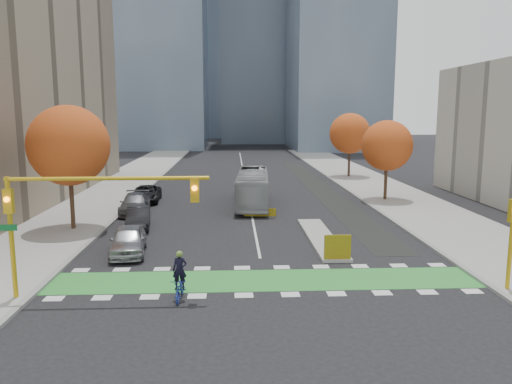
{
  "coord_description": "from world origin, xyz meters",
  "views": [
    {
      "loc": [
        -1.46,
        -20.76,
        7.76
      ],
      "look_at": [
        -0.04,
        8.81,
        3.0
      ],
      "focal_mm": 35.0,
      "sensor_mm": 36.0,
      "label": 1
    }
  ],
  "objects": [
    {
      "name": "bike_lane_paint",
      "position": [
        7.5,
        30.0,
        0.01
      ],
      "size": [
        2.5,
        50.0,
        0.01
      ],
      "primitive_type": "cube",
      "color": "black",
      "rests_on": "ground"
    },
    {
      "name": "median_island",
      "position": [
        4.0,
        9.0,
        0.08
      ],
      "size": [
        1.6,
        10.0,
        0.16
      ],
      "primitive_type": "cube",
      "color": "gray",
      "rests_on": "ground"
    },
    {
      "name": "bike_crossing",
      "position": [
        0.0,
        1.5,
        0.01
      ],
      "size": [
        20.0,
        3.0,
        0.01
      ],
      "primitive_type": "cube",
      "color": "#2E8D34",
      "rests_on": "ground"
    },
    {
      "name": "curb_west",
      "position": [
        -10.0,
        20.0,
        0.07
      ],
      "size": [
        0.3,
        120.0,
        0.16
      ],
      "primitive_type": "cube",
      "color": "gray",
      "rests_on": "ground"
    },
    {
      "name": "cyclist",
      "position": [
        -3.67,
        -0.74,
        0.7
      ],
      "size": [
        0.72,
        1.85,
        2.11
      ],
      "rotation": [
        0.0,
        0.0,
        -0.05
      ],
      "color": "navy",
      "rests_on": "ground"
    },
    {
      "name": "parked_car_c",
      "position": [
        -9.0,
        17.5,
        0.75
      ],
      "size": [
        2.56,
        5.37,
        1.51
      ],
      "primitive_type": "imported",
      "rotation": [
        0.0,
        0.0,
        0.09
      ],
      "color": "#525257",
      "rests_on": "ground"
    },
    {
      "name": "hazard_board",
      "position": [
        4.0,
        4.2,
        0.8
      ],
      "size": [
        1.4,
        0.12,
        1.3
      ],
      "primitive_type": "cube",
      "color": "yellow",
      "rests_on": "median_island"
    },
    {
      "name": "parked_car_a",
      "position": [
        -7.21,
        6.2,
        0.78
      ],
      "size": [
        2.37,
        4.77,
        1.56
      ],
      "primitive_type": "imported",
      "rotation": [
        0.0,
        0.0,
        0.12
      ],
      "color": "#98999D",
      "rests_on": "ground"
    },
    {
      "name": "ground",
      "position": [
        0.0,
        0.0,
        0.0
      ],
      "size": [
        300.0,
        300.0,
        0.0
      ],
      "primitive_type": "plane",
      "color": "black",
      "rests_on": "ground"
    },
    {
      "name": "tree_west",
      "position": [
        -12.0,
        12.0,
        5.62
      ],
      "size": [
        5.2,
        5.2,
        8.22
      ],
      "color": "#332114",
      "rests_on": "ground"
    },
    {
      "name": "traffic_signal_east",
      "position": [
        10.5,
        -0.51,
        2.73
      ],
      "size": [
        0.35,
        0.43,
        4.1
      ],
      "color": "#BF9914",
      "rests_on": "ground"
    },
    {
      "name": "tower_far",
      "position": [
        -4.0,
        140.0,
        40.0
      ],
      "size": [
        26.0,
        26.0,
        80.0
      ],
      "primitive_type": "cube",
      "color": "#47566B",
      "rests_on": "ground"
    },
    {
      "name": "sidewalk_west",
      "position": [
        -13.5,
        20.0,
        0.07
      ],
      "size": [
        7.0,
        120.0,
        0.15
      ],
      "primitive_type": "cube",
      "color": "gray",
      "rests_on": "ground"
    },
    {
      "name": "traffic_signal_west",
      "position": [
        -7.93,
        -0.51,
        4.03
      ],
      "size": [
        8.53,
        0.56,
        5.2
      ],
      "color": "#BF9914",
      "rests_on": "ground"
    },
    {
      "name": "parked_car_d",
      "position": [
        -9.0,
        22.5,
        0.7
      ],
      "size": [
        2.58,
        5.18,
        1.41
      ],
      "primitive_type": "imported",
      "rotation": [
        0.0,
        0.0,
        0.05
      ],
      "color": "black",
      "rests_on": "ground"
    },
    {
      "name": "parked_car_b",
      "position": [
        -7.82,
        12.5,
        0.7
      ],
      "size": [
        2.05,
        4.44,
        1.41
      ],
      "primitive_type": "imported",
      "rotation": [
        0.0,
        0.0,
        0.13
      ],
      "color": "black",
      "rests_on": "ground"
    },
    {
      "name": "tree_east_far",
      "position": [
        12.5,
        38.0,
        5.24
      ],
      "size": [
        4.8,
        4.8,
        7.65
      ],
      "color": "#332114",
      "rests_on": "ground"
    },
    {
      "name": "sidewalk_east",
      "position": [
        13.5,
        20.0,
        0.07
      ],
      "size": [
        7.0,
        120.0,
        0.15
      ],
      "primitive_type": "cube",
      "color": "gray",
      "rests_on": "ground"
    },
    {
      "name": "centre_line",
      "position": [
        0.0,
        40.0,
        0.01
      ],
      "size": [
        0.15,
        70.0,
        0.01
      ],
      "primitive_type": "cube",
      "color": "silver",
      "rests_on": "ground"
    },
    {
      "name": "tower_ne",
      "position": [
        20.0,
        85.0,
        30.0
      ],
      "size": [
        18.0,
        24.0,
        60.0
      ],
      "primitive_type": "cube",
      "color": "#47566B",
      "rests_on": "ground"
    },
    {
      "name": "tree_east_near",
      "position": [
        12.0,
        22.0,
        4.86
      ],
      "size": [
        4.4,
        4.4,
        7.08
      ],
      "color": "#332114",
      "rests_on": "ground"
    },
    {
      "name": "bus",
      "position": [
        0.24,
        20.41,
        1.5
      ],
      "size": [
        3.17,
        10.92,
        3.01
      ],
      "primitive_type": "imported",
      "rotation": [
        0.0,
        0.0,
        -0.06
      ],
      "color": "#9BA0A2",
      "rests_on": "ground"
    },
    {
      "name": "curb_east",
      "position": [
        10.0,
        20.0,
        0.07
      ],
      "size": [
        0.3,
        120.0,
        0.16
      ],
      "primitive_type": "cube",
      "color": "gray",
      "rests_on": "ground"
    }
  ]
}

